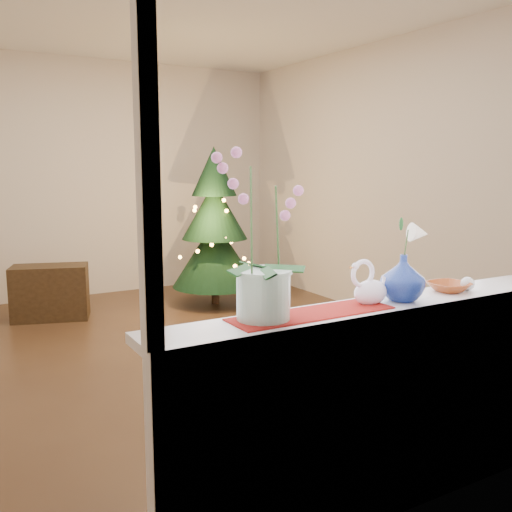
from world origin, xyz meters
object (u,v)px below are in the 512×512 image
Objects in this scene: blue_vase at (403,274)px; amber_dish at (449,287)px; swan at (371,283)px; xmas_tree at (215,226)px; side_table at (50,292)px; orchid_pot at (263,236)px; paperweight at (468,284)px.

blue_vase is 1.48× the size of amber_dish.
amber_dish is (0.48, 0.00, -0.07)m from swan.
side_table is at bearing 172.08° from xmas_tree.
swan is 0.13× the size of xmas_tree.
amber_dish reaches higher than side_table.
xmas_tree reaches higher than swan.
orchid_pot is 4.07m from side_table.
swan is at bearing -63.02° from side_table.
paperweight is (0.41, -0.01, -0.08)m from blue_vase.
side_table is (-1.19, 3.99, -0.68)m from paperweight.
amber_dish is 0.22× the size of side_table.
side_table is at bearing 100.98° from blue_vase.
orchid_pot is 4.07m from xmas_tree.
xmas_tree is (1.61, 3.72, -0.39)m from orchid_pot.
xmas_tree reaches higher than side_table.
paperweight is (0.58, -0.02, -0.06)m from swan.
orchid_pot is 0.72m from blue_vase.
swan is 0.58m from paperweight.
paperweight is 0.41× the size of amber_dish.
orchid_pot is 0.58m from swan.
orchid_pot reaches higher than paperweight.
xmas_tree reaches higher than paperweight.
paperweight is 0.09× the size of side_table.
amber_dish is 3.77m from xmas_tree.
swan is (0.53, -0.01, -0.23)m from orchid_pot.
paperweight reaches higher than side_table.
orchid_pot is at bearing 177.77° from blue_vase.
swan is 3.88m from xmas_tree.
blue_vase is at bearing -176.09° from amber_dish.
xmas_tree is at bearing 82.31° from paperweight.
paperweight is 0.04× the size of xmas_tree.
xmas_tree is (0.92, 3.75, -0.18)m from blue_vase.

